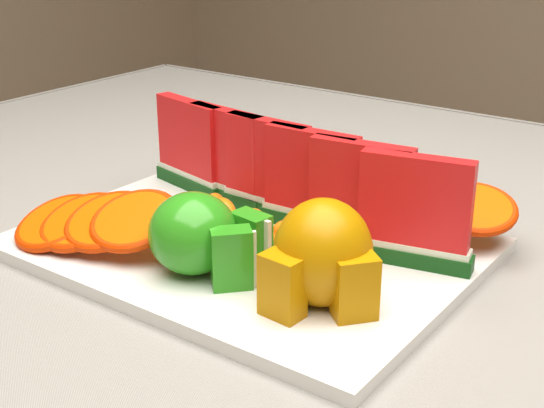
{
  "coord_description": "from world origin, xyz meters",
  "views": [
    {
      "loc": [
        0.31,
        -0.59,
        1.06
      ],
      "look_at": [
        -0.06,
        -0.08,
        0.81
      ],
      "focal_mm": 50.0,
      "sensor_mm": 36.0,
      "label": 1
    }
  ],
  "objects_px": {
    "platter": "(249,246)",
    "pear_cluster": "(322,257)",
    "apple_cluster": "(201,236)",
    "fork": "(222,140)"
  },
  "relations": [
    {
      "from": "platter",
      "to": "apple_cluster",
      "type": "xyz_separation_m",
      "value": [
        0.01,
        -0.07,
        0.04
      ]
    },
    {
      "from": "pear_cluster",
      "to": "fork",
      "type": "xyz_separation_m",
      "value": [
        -0.36,
        0.31,
        -0.05
      ]
    },
    {
      "from": "platter",
      "to": "pear_cluster",
      "type": "bearing_deg",
      "value": -26.59
    },
    {
      "from": "platter",
      "to": "fork",
      "type": "relative_size",
      "value": 2.05
    },
    {
      "from": "pear_cluster",
      "to": "fork",
      "type": "bearing_deg",
      "value": 139.05
    },
    {
      "from": "apple_cluster",
      "to": "platter",
      "type": "bearing_deg",
      "value": 95.41
    },
    {
      "from": "platter",
      "to": "pear_cluster",
      "type": "xyz_separation_m",
      "value": [
        0.12,
        -0.06,
        0.04
      ]
    },
    {
      "from": "fork",
      "to": "apple_cluster",
      "type": "bearing_deg",
      "value": -52.59
    },
    {
      "from": "apple_cluster",
      "to": "fork",
      "type": "distance_m",
      "value": 0.42
    },
    {
      "from": "apple_cluster",
      "to": "pear_cluster",
      "type": "relative_size",
      "value": 1.12
    }
  ]
}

